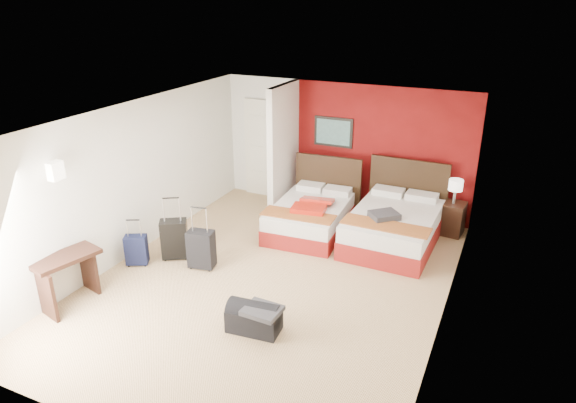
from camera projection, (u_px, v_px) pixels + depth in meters
The scene contains 17 objects.
ground at pixel (271, 282), 7.82m from camera, with size 6.50×6.50×0.00m, color tan.
room_walls at pixel (234, 164), 9.08m from camera, with size 5.02×6.52×2.50m.
red_accent_panel at pixel (381, 152), 9.79m from camera, with size 3.50×0.04×2.50m, color maroon.
partition_wall at pixel (283, 150), 9.93m from camera, with size 0.12×1.20×2.50m, color silver.
entry_door at pixel (263, 149), 10.80m from camera, with size 0.82×0.06×2.05m, color silver.
bed_left at pixel (310, 218), 9.35m from camera, with size 1.24×1.77×0.53m, color white.
bed_right at pixel (393, 229), 8.87m from camera, with size 1.39×1.98×0.59m, color silver.
red_suitcase_open at pixel (313, 205), 9.11m from camera, with size 0.58×0.79×0.10m, color red.
jacket_bundle at pixel (384, 215), 8.52m from camera, with size 0.45×0.36×0.11m, color #3A3A3F.
nightstand at pixel (451, 218), 9.28m from camera, with size 0.42×0.42×0.59m, color black.
table_lamp at pixel (455, 192), 9.08m from camera, with size 0.25×0.25×0.44m, color silver.
suitcase_black at pixel (175, 240), 8.41m from camera, with size 0.42×0.27×0.64m, color black.
suitcase_charcoal at pixel (201, 250), 8.12m from camera, with size 0.41×0.25×0.60m, color black.
suitcase_navy at pixel (137, 251), 8.23m from camera, with size 0.34×0.21×0.47m, color black.
duffel_bag at pixel (254, 319), 6.64m from camera, with size 0.68×0.36×0.34m, color black.
jacket_draped at pixel (262, 310), 6.46m from camera, with size 0.46×0.39×0.06m, color #333338.
desk at pixel (69, 280), 7.15m from camera, with size 0.45×0.90×0.75m, color black.
Camera 1 is at (3.04, -6.07, 4.07)m, focal length 32.24 mm.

